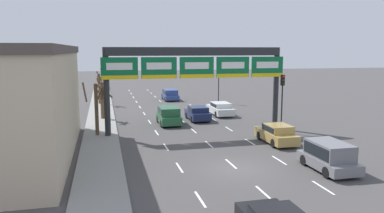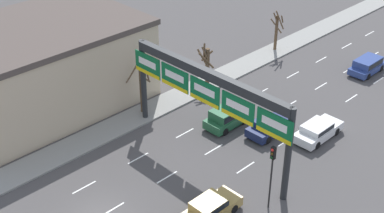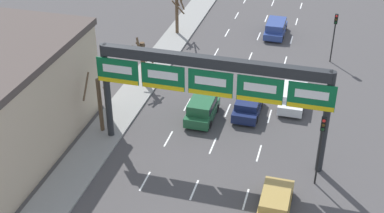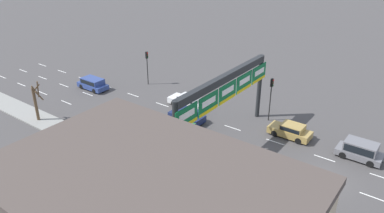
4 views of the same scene
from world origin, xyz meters
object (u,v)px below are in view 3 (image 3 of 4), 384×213
(car_navy, at_px, (248,106))
(traffic_light_near_gantry, at_px, (321,138))
(car_white, at_px, (293,97))
(tree_bare_third, at_px, (142,60))
(tree_bare_second, at_px, (100,101))
(suv_green, at_px, (202,108))
(sign_gantry, at_px, (211,79))
(suv_blue, at_px, (276,27))
(traffic_light_mid_block, at_px, (335,28))
(tree_bare_closest, at_px, (178,11))
(car_gold, at_px, (275,203))

(car_navy, relative_size, traffic_light_near_gantry, 0.80)
(traffic_light_near_gantry, bearing_deg, car_white, 104.71)
(tree_bare_third, bearing_deg, car_white, -0.09)
(car_white, distance_m, tree_bare_second, 15.18)
(car_navy, relative_size, tree_bare_third, 0.97)
(car_navy, xyz_separation_m, tree_bare_second, (-9.86, -5.19, 1.81))
(car_white, xyz_separation_m, suv_green, (-6.42, -3.85, 0.19))
(sign_gantry, height_order, car_white, sign_gantry)
(tree_bare_second, bearing_deg, suv_blue, 64.99)
(car_navy, xyz_separation_m, traffic_light_near_gantry, (5.67, -7.14, 2.78))
(sign_gantry, xyz_separation_m, car_navy, (1.60, 5.68, -5.04))
(tree_bare_third, bearing_deg, sign_gantry, -45.98)
(traffic_light_mid_block, bearing_deg, car_navy, -117.06)
(car_white, bearing_deg, suv_green, -149.06)
(tree_bare_closest, xyz_separation_m, tree_bare_third, (0.29, -11.07, -0.12))
(car_white, xyz_separation_m, traffic_light_near_gantry, (2.50, -9.51, 2.79))
(car_white, bearing_deg, tree_bare_closest, 139.25)
(traffic_light_near_gantry, height_order, tree_bare_second, traffic_light_near_gantry)
(car_gold, distance_m, tree_bare_closest, 27.53)
(suv_green, xyz_separation_m, car_gold, (6.80, -9.13, -0.15))
(suv_blue, relative_size, car_gold, 1.00)
(suv_green, xyz_separation_m, traffic_light_near_gantry, (8.92, -5.66, 2.60))
(sign_gantry, height_order, suv_blue, sign_gantry)
(sign_gantry, bearing_deg, tree_bare_closest, 112.92)
(sign_gantry, height_order, suv_green, sign_gantry)
(traffic_light_near_gantry, relative_size, traffic_light_mid_block, 1.07)
(car_white, relative_size, traffic_light_mid_block, 1.01)
(suv_blue, distance_m, traffic_light_near_gantry, 23.85)
(sign_gantry, xyz_separation_m, traffic_light_near_gantry, (7.27, -1.46, -2.25))
(traffic_light_near_gantry, xyz_separation_m, tree_bare_third, (-15.07, 9.53, -1.18))
(suv_green, height_order, traffic_light_mid_block, traffic_light_mid_block)
(tree_bare_third, bearing_deg, tree_bare_closest, 91.50)
(traffic_light_near_gantry, distance_m, tree_bare_third, 17.87)
(car_white, height_order, tree_bare_closest, tree_bare_closest)
(suv_green, relative_size, traffic_light_mid_block, 0.87)
(car_gold, bearing_deg, car_white, 91.68)
(car_navy, relative_size, car_gold, 0.92)
(car_white, bearing_deg, car_gold, -88.32)
(suv_blue, xyz_separation_m, car_white, (3.22, -13.49, -0.11))
(suv_blue, bearing_deg, tree_bare_second, -115.01)
(suv_blue, bearing_deg, traffic_light_mid_block, -39.54)
(sign_gantry, relative_size, suv_blue, 3.63)
(sign_gantry, distance_m, suv_green, 6.63)
(car_white, bearing_deg, sign_gantry, -120.64)
(sign_gantry, relative_size, traffic_light_near_gantry, 3.13)
(car_gold, distance_m, tree_bare_third, 18.42)
(car_gold, height_order, traffic_light_near_gantry, traffic_light_near_gantry)
(traffic_light_near_gantry, distance_m, traffic_light_mid_block, 18.27)
(car_gold, xyz_separation_m, tree_bare_third, (-12.96, 13.00, 1.58))
(car_white, relative_size, car_gold, 1.08)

